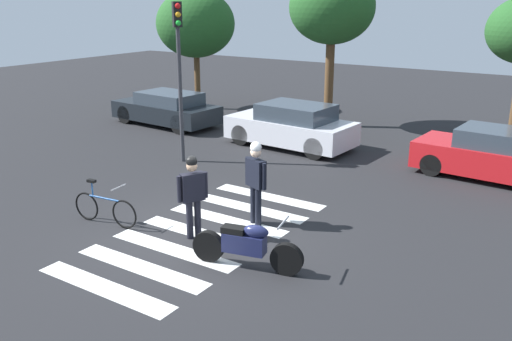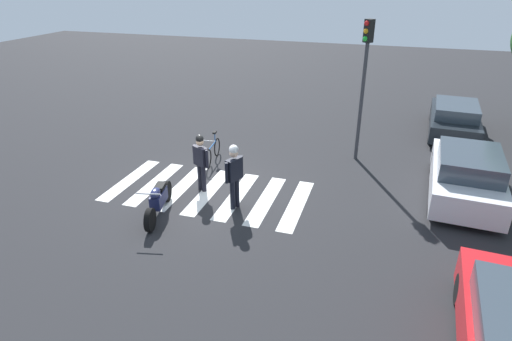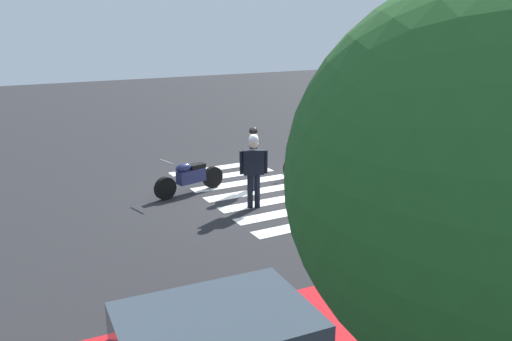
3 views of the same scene
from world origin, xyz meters
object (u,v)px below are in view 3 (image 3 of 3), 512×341
officer_on_foot (253,154)px  officer_by_motorcycle (254,165)px  leaning_bicycle (306,163)px  traffic_light_pole (486,85)px  police_motorcycle (190,177)px

officer_on_foot → officer_by_motorcycle: size_ratio=0.94×
leaning_bicycle → officer_on_foot: officer_on_foot is taller
officer_on_foot → traffic_light_pole: (-3.83, 4.16, 2.08)m
leaning_bicycle → officer_on_foot: (2.08, 0.52, 0.65)m
officer_on_foot → officer_by_motorcycle: (0.69, 1.30, 0.08)m
leaning_bicycle → traffic_light_pole: bearing=110.5°
police_motorcycle → traffic_light_pole: 7.69m
police_motorcycle → officer_by_motorcycle: size_ratio=1.14×
police_motorcycle → officer_on_foot: 1.84m
leaning_bicycle → officer_by_motorcycle: (2.77, 1.82, 0.73)m
police_motorcycle → traffic_light_pole: bearing=139.6°
officer_on_foot → traffic_light_pole: traffic_light_pole is taller
police_motorcycle → officer_by_motorcycle: bearing=118.3°
leaning_bicycle → officer_by_motorcycle: 3.40m
traffic_light_pole → officer_by_motorcycle: bearing=-32.3°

